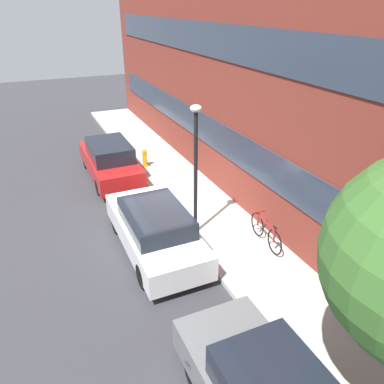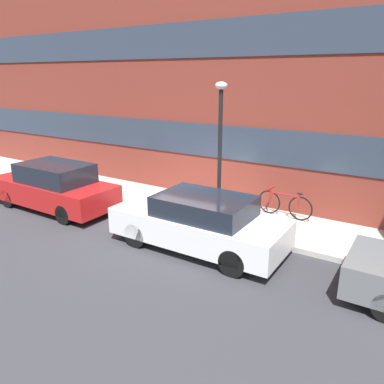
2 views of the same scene
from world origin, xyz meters
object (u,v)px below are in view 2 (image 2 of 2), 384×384
object	(u,v)px
parked_car_red	(54,187)
fire_hydrant	(85,181)
bicycle	(284,204)
lamp_post	(220,138)
parked_car_white	(200,222)

from	to	relation	value
parked_car_red	fire_hydrant	xyz separation A→B (m)	(-0.24, 1.54, -0.21)
bicycle	lamp_post	bearing A→B (deg)	54.21
parked_car_white	fire_hydrant	size ratio (longest dim) A/B	5.74
parked_car_red	lamp_post	size ratio (longest dim) A/B	1.14
lamp_post	parked_car_white	bearing A→B (deg)	-81.86
lamp_post	fire_hydrant	bearing A→B (deg)	178.10
bicycle	lamp_post	xyz separation A→B (m)	(-1.37, -1.61, 2.07)
parked_car_red	bicycle	distance (m)	7.37
fire_hydrant	bicycle	bearing A→B (deg)	11.48
fire_hydrant	lamp_post	size ratio (longest dim) A/B	0.20
fire_hydrant	bicycle	size ratio (longest dim) A/B	0.45
parked_car_red	parked_car_white	size ratio (longest dim) A/B	1.01
parked_car_white	lamp_post	bearing A→B (deg)	-81.86
fire_hydrant	bicycle	distance (m)	7.13
parked_car_red	fire_hydrant	bearing A→B (deg)	-81.02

